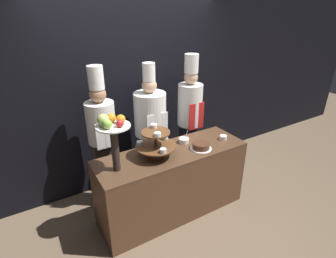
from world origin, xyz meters
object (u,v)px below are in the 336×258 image
object	(u,v)px
cup_white	(223,138)
tiered_stand	(156,143)
cake_round	(201,146)
chef_left	(102,134)
fruit_pedestal	(112,131)
chef_center_left	(151,126)
serving_bowl_far	(184,140)
chef_center_right	(190,113)

from	to	relation	value
cup_white	tiered_stand	bearing A→B (deg)	175.21
cake_round	chef_left	distance (m)	1.19
fruit_pedestal	chef_center_left	bearing A→B (deg)	40.31
fruit_pedestal	serving_bowl_far	distance (m)	1.03
fruit_pedestal	chef_center_left	xyz separation A→B (m)	(0.72, 0.61, -0.34)
cup_white	chef_center_right	xyz separation A→B (m)	(-0.06, 0.66, 0.12)
tiered_stand	cup_white	distance (m)	0.94
fruit_pedestal	chef_left	distance (m)	0.69
tiered_stand	fruit_pedestal	bearing A→B (deg)	-176.54
cake_round	chef_left	bearing A→B (deg)	143.45
tiered_stand	chef_left	bearing A→B (deg)	125.60
chef_left	chef_center_right	bearing A→B (deg)	-0.01
tiered_stand	cake_round	bearing A→B (deg)	-12.99
tiered_stand	cup_white	bearing A→B (deg)	-4.79
fruit_pedestal	chef_left	xyz separation A→B (m)	(0.07, 0.61, -0.31)
tiered_stand	chef_left	distance (m)	0.72
chef_left	chef_center_left	size ratio (longest dim) A/B	1.02
tiered_stand	serving_bowl_far	size ratio (longest dim) A/B	2.82
serving_bowl_far	tiered_stand	bearing A→B (deg)	-166.00
chef_left	tiered_stand	bearing A→B (deg)	-54.40
cake_round	chef_center_right	world-z (taller)	chef_center_right
chef_center_left	chef_center_right	xyz separation A→B (m)	(0.63, 0.00, 0.06)
chef_left	chef_center_right	distance (m)	1.28
chef_center_right	serving_bowl_far	bearing A→B (deg)	-131.47
chef_left	fruit_pedestal	bearing A→B (deg)	-96.53
chef_center_left	serving_bowl_far	bearing A→B (deg)	-65.17
cake_round	fruit_pedestal	bearing A→B (deg)	174.75
cup_white	chef_center_left	world-z (taller)	chef_center_left
chef_left	serving_bowl_far	bearing A→B (deg)	-28.42
tiered_stand	chef_center_left	world-z (taller)	chef_center_left
tiered_stand	serving_bowl_far	world-z (taller)	tiered_stand
chef_left	cake_round	bearing A→B (deg)	-36.55
cake_round	chef_center_left	world-z (taller)	chef_center_left
serving_bowl_far	chef_left	size ratio (longest dim) A/B	0.09
fruit_pedestal	chef_center_right	xyz separation A→B (m)	(1.35, 0.61, -0.29)
cake_round	serving_bowl_far	distance (m)	0.25
chef_center_right	cake_round	bearing A→B (deg)	-115.15
serving_bowl_far	chef_center_left	distance (m)	0.52
cake_round	chef_center_right	distance (m)	0.79
chef_center_left	tiered_stand	bearing A→B (deg)	-111.89
fruit_pedestal	tiered_stand	bearing A→B (deg)	3.46
fruit_pedestal	chef_left	size ratio (longest dim) A/B	0.34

